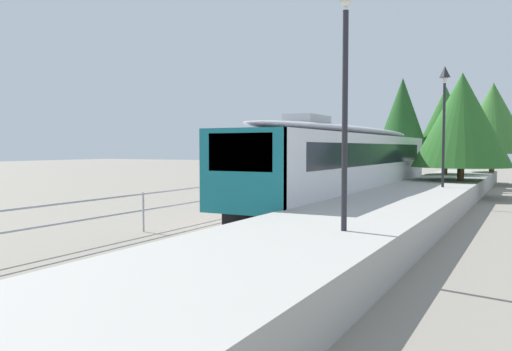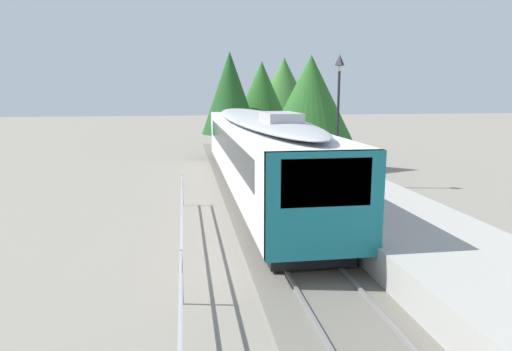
# 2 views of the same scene
# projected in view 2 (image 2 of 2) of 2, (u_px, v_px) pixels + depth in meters

# --- Properties ---
(ground_plane) EXTENTS (160.00, 160.00, 0.00)m
(ground_plane) POSITION_uv_depth(u_px,v_px,m) (195.00, 285.00, 11.09)
(ground_plane) COLOR gray
(track_rails) EXTENTS (3.20, 60.00, 0.14)m
(track_rails) POSITION_uv_depth(u_px,v_px,m) (316.00, 276.00, 11.53)
(track_rails) COLOR #6B665B
(track_rails) RESTS_ON ground
(commuter_train) EXTENTS (2.82, 20.69, 3.74)m
(commuter_train) POSITION_uv_depth(u_px,v_px,m) (257.00, 147.00, 20.48)
(commuter_train) COLOR silver
(commuter_train) RESTS_ON track_rails
(station_platform) EXTENTS (3.90, 60.00, 0.90)m
(station_platform) POSITION_uv_depth(u_px,v_px,m) (438.00, 253.00, 11.95)
(station_platform) COLOR #A8A59E
(station_platform) RESTS_ON ground
(platform_lamp_far_end) EXTENTS (0.34, 0.34, 5.35)m
(platform_lamp_far_end) POSITION_uv_depth(u_px,v_px,m) (339.00, 90.00, 21.58)
(platform_lamp_far_end) COLOR #232328
(platform_lamp_far_end) RESTS_ON station_platform
(tree_behind_carpark) EXTENTS (5.20, 5.20, 7.28)m
(tree_behind_carpark) POSITION_uv_depth(u_px,v_px,m) (284.00, 89.00, 37.80)
(tree_behind_carpark) COLOR brown
(tree_behind_carpark) RESTS_ON ground
(tree_behind_station_far) EXTENTS (5.15, 5.15, 6.64)m
(tree_behind_station_far) POSITION_uv_depth(u_px,v_px,m) (311.00, 99.00, 26.91)
(tree_behind_station_far) COLOR brown
(tree_behind_station_far) RESTS_ON ground
(tree_distant_left) EXTENTS (3.85, 3.85, 7.21)m
(tree_distant_left) POSITION_uv_depth(u_px,v_px,m) (230.00, 93.00, 31.11)
(tree_distant_left) COLOR brown
(tree_distant_left) RESTS_ON ground
(tree_distant_centre) EXTENTS (4.20, 4.20, 6.68)m
(tree_distant_centre) POSITION_uv_depth(u_px,v_px,m) (262.00, 95.00, 33.18)
(tree_distant_centre) COLOR brown
(tree_distant_centre) RESTS_ON ground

